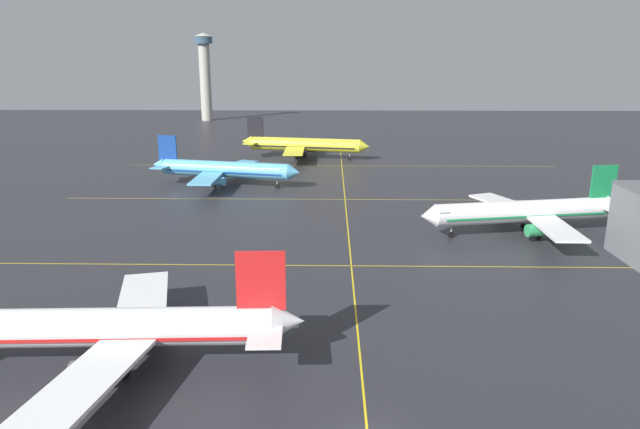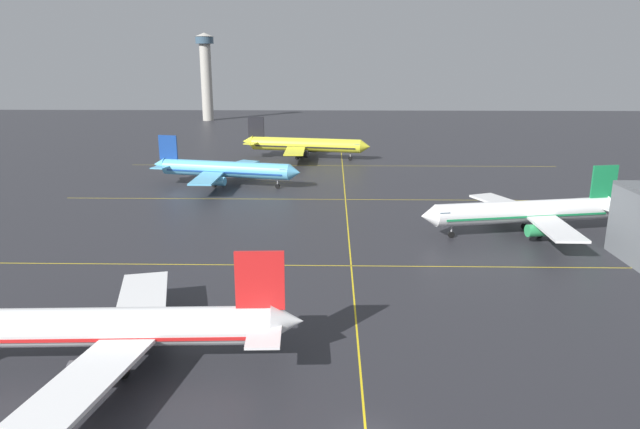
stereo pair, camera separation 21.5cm
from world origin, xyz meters
TOP-DOWN VIEW (x-y plane):
  - airliner_front_gate at (-22.72, 10.33)m, footprint 35.52×30.64m
  - airliner_second_row at (28.89, 53.45)m, footprint 35.33×30.04m
  - airliner_third_row at (-27.38, 90.02)m, footprint 35.52×30.18m
  - airliner_far_left_stand at (-11.00, 128.06)m, footprint 38.11×32.38m
  - taxiway_markings at (0.00, 57.34)m, footprint 115.77×174.06m
  - control_tower at (-62.98, 239.90)m, footprint 8.82×8.82m

SIDE VIEW (x-z plane):
  - taxiway_markings at x=0.00m, z-range 0.00..0.01m
  - airliner_second_row at x=28.89m, z-range -1.75..9.28m
  - airliner_front_gate at x=-22.72m, z-range -1.75..9.30m
  - airliner_third_row at x=-27.38m, z-range -1.76..9.36m
  - airliner_far_left_stand at x=-11.00m, z-range -1.89..10.02m
  - control_tower at x=-62.98m, z-range 3.11..43.69m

